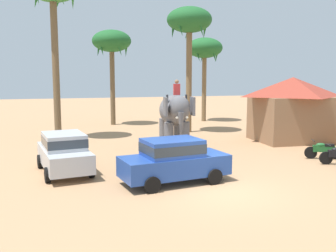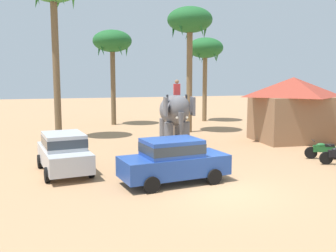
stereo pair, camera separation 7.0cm
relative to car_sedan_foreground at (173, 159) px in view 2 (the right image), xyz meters
name	(u,v)px [view 2 (the right image)]	position (x,y,z in m)	size (l,w,h in m)	color
ground_plane	(220,192)	(1.27, -1.53, -0.93)	(120.00, 120.00, 0.00)	tan
car_sedan_foreground	(173,159)	(0.00, 0.00, 0.00)	(4.30, 2.31, 1.70)	#23479E
car_parked_far_side	(64,151)	(-3.96, 2.75, 0.00)	(2.32, 4.30, 1.70)	#B7BABF
elephant_with_mahout	(175,114)	(2.10, 6.44, 1.06)	(2.02, 3.97, 3.88)	slate
motorcycle_far_in_row	(324,150)	(8.32, 1.82, -0.46)	(1.67, 0.90, 0.94)	black
palm_tree_behind_elephant	(190,24)	(5.05, 12.27, 6.80)	(3.20, 3.20, 8.92)	brown
palm_tree_near_hut	(112,44)	(0.37, 18.04, 5.79)	(3.20, 3.20, 7.84)	brown
palm_tree_left_of_road	(205,50)	(8.68, 18.25, 5.45)	(3.20, 3.20, 7.47)	brown
roadside_hut	(292,107)	(9.95, 6.83, 1.20)	(5.25, 4.50, 4.00)	#8C6647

